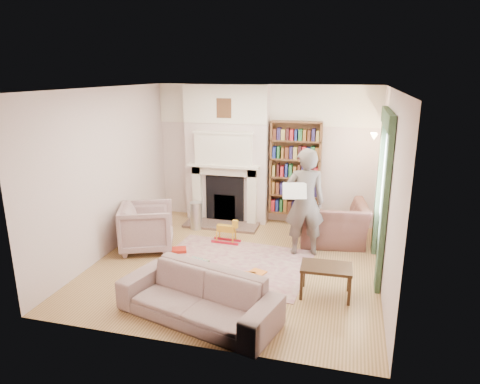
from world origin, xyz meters
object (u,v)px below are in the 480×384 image
(sofa, at_px, (198,296))
(man_reading, at_px, (305,202))
(armchair_reading, at_px, (332,223))
(rocking_horse, at_px, (226,231))
(bookcase, at_px, (295,168))
(coffee_table, at_px, (326,281))
(paraffin_heater, at_px, (196,216))
(armchair_left, at_px, (147,227))

(sofa, height_order, man_reading, man_reading)
(armchair_reading, xyz_separation_m, rocking_horse, (-1.87, -0.48, -0.16))
(bookcase, relative_size, man_reading, 1.00)
(sofa, xyz_separation_m, coffee_table, (1.53, 0.99, -0.08))
(rocking_horse, bearing_deg, armchair_reading, 16.95)
(rocking_horse, bearing_deg, coffee_table, -35.61)
(man_reading, distance_m, rocking_horse, 1.58)
(coffee_table, height_order, rocking_horse, rocking_horse)
(bookcase, bearing_deg, armchair_reading, -46.28)
(paraffin_heater, xyz_separation_m, rocking_horse, (0.79, -0.56, -0.05))
(coffee_table, xyz_separation_m, rocking_horse, (-1.89, 1.49, 0.00))
(bookcase, relative_size, sofa, 0.89)
(man_reading, relative_size, coffee_table, 2.64)
(bookcase, bearing_deg, armchair_left, -140.11)
(man_reading, bearing_deg, bookcase, -91.14)
(bookcase, xyz_separation_m, paraffin_heater, (-1.84, -0.77, -0.90))
(bookcase, bearing_deg, rocking_horse, -128.55)
(coffee_table, bearing_deg, man_reading, 107.56)
(man_reading, xyz_separation_m, paraffin_heater, (-2.20, 0.68, -0.65))
(coffee_table, relative_size, rocking_horse, 1.35)
(sofa, relative_size, man_reading, 1.12)
(rocking_horse, bearing_deg, armchair_left, -151.49)
(armchair_reading, height_order, paraffin_heater, armchair_reading)
(bookcase, bearing_deg, man_reading, -75.99)
(sofa, bearing_deg, bookcase, 95.12)
(bookcase, distance_m, armchair_left, 3.12)
(man_reading, bearing_deg, rocking_horse, -20.09)
(armchair_reading, distance_m, rocking_horse, 1.93)
(armchair_left, bearing_deg, armchair_reading, -93.05)
(bookcase, xyz_separation_m, armchair_reading, (0.81, -0.85, -0.79))
(armchair_left, distance_m, sofa, 2.48)
(bookcase, relative_size, armchair_reading, 1.55)
(armchair_left, bearing_deg, rocking_horse, -86.36)
(paraffin_heater, bearing_deg, armchair_left, -112.24)
(man_reading, bearing_deg, armchair_reading, -142.02)
(bookcase, distance_m, rocking_horse, 1.94)
(armchair_left, xyz_separation_m, sofa, (1.63, -1.86, -0.11))
(coffee_table, bearing_deg, armchair_reading, 89.14)
(sofa, height_order, rocking_horse, sofa)
(man_reading, height_order, coffee_table, man_reading)
(armchair_reading, bearing_deg, bookcase, -54.64)
(sofa, distance_m, man_reading, 2.65)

